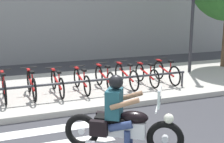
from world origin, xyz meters
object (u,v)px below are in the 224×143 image
(bicycle_5, at_px, (126,76))
(bicycle_1, at_px, (31,84))
(bicycle_3, at_px, (82,81))
(bicycle_6, at_px, (147,75))
(bicycle_7, at_px, (166,72))
(bike_rack, at_px, (99,81))
(street_lamp, at_px, (193,4))
(rider, at_px, (119,108))
(bicycle_2, at_px, (57,83))
(bicycle_0, at_px, (4,87))
(motorcycle, at_px, (123,128))
(bicycle_4, at_px, (105,78))

(bicycle_5, bearing_deg, bicycle_1, -179.99)
(bicycle_3, height_order, bicycle_5, bicycle_5)
(bicycle_6, bearing_deg, bicycle_7, -0.09)
(bike_rack, relative_size, street_lamp, 1.25)
(bicycle_7, bearing_deg, rider, -131.69)
(bicycle_7, distance_m, bike_rack, 2.59)
(bicycle_1, bearing_deg, rider, -72.69)
(rider, xyz_separation_m, bicycle_6, (2.49, 3.60, -0.35))
(bicycle_2, relative_size, bicycle_7, 1.02)
(street_lamp, bearing_deg, bicycle_1, -169.54)
(bicycle_0, distance_m, bike_rack, 2.59)
(bicycle_7, distance_m, street_lamp, 3.03)
(bicycle_6, bearing_deg, rider, -124.60)
(motorcycle, relative_size, bicycle_5, 1.10)
(bicycle_7, bearing_deg, bicycle_0, 180.00)
(rider, distance_m, bicycle_7, 4.83)
(bike_rack, bearing_deg, bicycle_5, 27.12)
(motorcycle, distance_m, rider, 0.38)
(bicycle_1, height_order, bicycle_3, bicycle_1)
(bicycle_1, xyz_separation_m, bicycle_5, (2.89, 0.00, -0.00))
(bicycle_5, relative_size, street_lamp, 0.38)
(bicycle_1, relative_size, bicycle_6, 1.07)
(motorcycle, height_order, bicycle_6, motorcycle)
(bicycle_3, relative_size, bicycle_4, 1.00)
(bicycle_0, height_order, bicycle_3, bicycle_0)
(motorcycle, xyz_separation_m, street_lamp, (4.88, 4.77, 2.26))
(bicycle_2, bearing_deg, bicycle_0, -179.95)
(bicycle_0, bearing_deg, motorcycle, -62.42)
(motorcycle, xyz_separation_m, bicycle_3, (0.26, 3.65, 0.02))
(bicycle_7, height_order, street_lamp, street_lamp)
(bicycle_7, bearing_deg, bicycle_2, 179.98)
(rider, bearing_deg, street_lamp, 43.72)
(bicycle_2, distance_m, bicycle_5, 2.17)
(rider, xyz_separation_m, bicycle_4, (1.04, 3.60, -0.34))
(bicycle_1, xyz_separation_m, street_lamp, (6.06, 1.12, 2.22))
(rider, distance_m, street_lamp, 7.09)
(rider, bearing_deg, motorcycle, -36.81)
(bicycle_0, relative_size, bicycle_1, 0.99)
(bicycle_2, height_order, bicycle_6, bicycle_2)
(bicycle_6, relative_size, bike_rack, 0.28)
(bicycle_4, bearing_deg, motorcycle, -105.05)
(bicycle_7, bearing_deg, motorcycle, -130.78)
(rider, distance_m, bicycle_5, 4.03)
(bicycle_0, bearing_deg, bike_rack, -12.37)
(street_lamp, bearing_deg, bicycle_5, -160.58)
(rider, xyz_separation_m, bike_rack, (0.68, 3.05, -0.26))
(bicycle_5, height_order, bicycle_7, bicycle_7)
(bicycle_0, xyz_separation_m, bicycle_1, (0.72, -0.00, 0.00))
(bicycle_3, distance_m, bicycle_5, 1.44)
(bicycle_0, distance_m, bicycle_2, 1.44)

